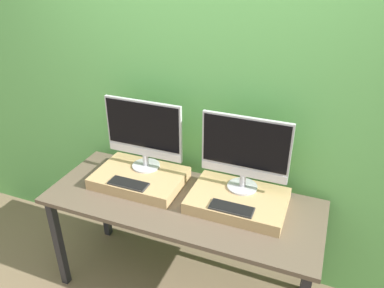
{
  "coord_description": "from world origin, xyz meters",
  "views": [
    {
      "loc": [
        0.78,
        -1.44,
        2.23
      ],
      "look_at": [
        0.0,
        0.52,
        1.1
      ],
      "focal_mm": 35.0,
      "sensor_mm": 36.0,
      "label": 1
    }
  ],
  "objects_px": {
    "monitor_right": "(245,151)",
    "monitor_left": "(144,132)",
    "keyboard_left": "(129,184)",
    "keyboard_right": "(232,208)"
  },
  "relations": [
    {
      "from": "monitor_left",
      "to": "monitor_right",
      "type": "distance_m",
      "value": 0.69
    },
    {
      "from": "monitor_left",
      "to": "monitor_right",
      "type": "relative_size",
      "value": 1.0
    },
    {
      "from": "monitor_right",
      "to": "monitor_left",
      "type": "bearing_deg",
      "value": 180.0
    },
    {
      "from": "monitor_left",
      "to": "monitor_right",
      "type": "bearing_deg",
      "value": 0.0
    },
    {
      "from": "monitor_left",
      "to": "keyboard_right",
      "type": "xyz_separation_m",
      "value": [
        0.69,
        -0.24,
        -0.26
      ]
    },
    {
      "from": "monitor_left",
      "to": "keyboard_left",
      "type": "bearing_deg",
      "value": -90.0
    },
    {
      "from": "keyboard_left",
      "to": "monitor_right",
      "type": "bearing_deg",
      "value": 19.12
    },
    {
      "from": "monitor_left",
      "to": "monitor_right",
      "type": "xyz_separation_m",
      "value": [
        0.69,
        0.0,
        0.0
      ]
    },
    {
      "from": "monitor_left",
      "to": "keyboard_right",
      "type": "relative_size",
      "value": 2.1
    },
    {
      "from": "keyboard_left",
      "to": "monitor_right",
      "type": "xyz_separation_m",
      "value": [
        0.69,
        0.24,
        0.26
      ]
    }
  ]
}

